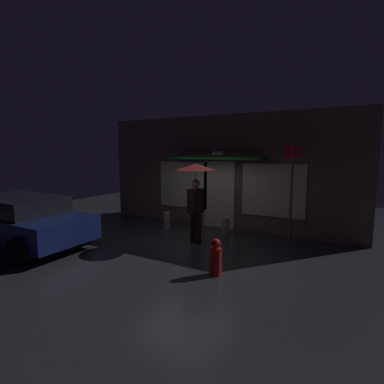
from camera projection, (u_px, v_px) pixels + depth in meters
The scene contains 8 objects.
ground_plane at pixel (184, 244), 8.37m from camera, with size 18.00×18.00×0.00m, color #2D2D33.
building_facade at pixel (221, 172), 10.12m from camera, with size 8.88×1.00×3.67m.
person_with_umbrella at pixel (196, 183), 8.25m from camera, with size 1.08×1.08×2.18m.
parked_car at pixel (19, 220), 8.18m from camera, with size 4.24×2.15×1.32m.
street_sign_post at pixel (291, 188), 8.06m from camera, with size 0.40×0.07×2.75m.
sidewalk_bollard at pixel (226, 226), 9.29m from camera, with size 0.22×0.22×0.51m, color #9E998E.
sidewalk_bollard_2 at pixel (167, 221), 9.93m from camera, with size 0.21×0.21×0.55m, color #9E998E.
fire_hydrant at pixel (216, 258), 6.24m from camera, with size 0.25×0.25×0.76m.
Camera 1 is at (4.35, -6.85, 2.52)m, focal length 28.66 mm.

